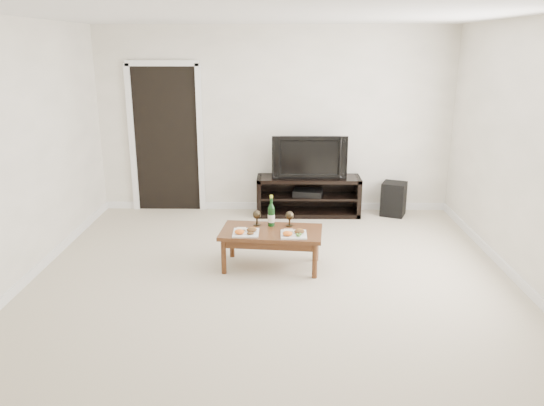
{
  "coord_description": "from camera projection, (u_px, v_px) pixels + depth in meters",
  "views": [
    {
      "loc": [
        0.08,
        -4.74,
        2.33
      ],
      "look_at": [
        -0.01,
        0.71,
        0.7
      ],
      "focal_mm": 35.0,
      "sensor_mm": 36.0,
      "label": 1
    }
  ],
  "objects": [
    {
      "name": "subwoofer",
      "position": [
        394.0,
        199.0,
        7.5
      ],
      "size": [
        0.41,
        0.41,
        0.47
      ],
      "primitive_type": "cube",
      "rotation": [
        0.0,
        0.0,
        -0.38
      ],
      "color": "black",
      "rests_on": "ground"
    },
    {
      "name": "ceiling",
      "position": [
        272.0,
        9.0,
        4.46
      ],
      "size": [
        5.0,
        5.5,
        0.04
      ],
      "primitive_type": "cube",
      "color": "white",
      "rests_on": "back_wall"
    },
    {
      "name": "floor",
      "position": [
        272.0,
        292.0,
        5.21
      ],
      "size": [
        5.5,
        5.5,
        0.0
      ],
      "primitive_type": "plane",
      "color": "beige",
      "rests_on": "ground"
    },
    {
      "name": "media_console",
      "position": [
        308.0,
        196.0,
        7.52
      ],
      "size": [
        1.45,
        0.45,
        0.55
      ],
      "primitive_type": "cube",
      "color": "black",
      "rests_on": "ground"
    },
    {
      "name": "wine_bottle",
      "position": [
        271.0,
        211.0,
        5.78
      ],
      "size": [
        0.07,
        0.07,
        0.35
      ],
      "primitive_type": "cylinder",
      "color": "#0E3311",
      "rests_on": "coffee_table"
    },
    {
      "name": "coffee_table",
      "position": [
        271.0,
        249.0,
        5.74
      ],
      "size": [
        1.13,
        0.69,
        0.42
      ],
      "primitive_type": "cube",
      "rotation": [
        0.0,
        0.0,
        -0.1
      ],
      "color": "#562D17",
      "rests_on": "ground"
    },
    {
      "name": "av_receiver",
      "position": [
        308.0,
        193.0,
        7.49
      ],
      "size": [
        0.44,
        0.36,
        0.08
      ],
      "primitive_type": "cube",
      "rotation": [
        0.0,
        0.0,
        -0.16
      ],
      "color": "black",
      "rests_on": "media_console"
    },
    {
      "name": "plate_right",
      "position": [
        294.0,
        232.0,
        5.52
      ],
      "size": [
        0.27,
        0.27,
        0.07
      ],
      "primitive_type": "cube",
      "color": "white",
      "rests_on": "coffee_table"
    },
    {
      "name": "back_wall",
      "position": [
        275.0,
        121.0,
        7.49
      ],
      "size": [
        5.0,
        0.04,
        2.6
      ],
      "primitive_type": "cube",
      "color": "white",
      "rests_on": "ground"
    },
    {
      "name": "doorway",
      "position": [
        166.0,
        140.0,
        7.56
      ],
      "size": [
        0.9,
        0.02,
        2.05
      ],
      "primitive_type": "cube",
      "color": "black",
      "rests_on": "ground"
    },
    {
      "name": "plate_left",
      "position": [
        246.0,
        231.0,
        5.57
      ],
      "size": [
        0.27,
        0.27,
        0.07
      ],
      "primitive_type": "cube",
      "color": "white",
      "rests_on": "coffee_table"
    },
    {
      "name": "goblet_left",
      "position": [
        257.0,
        218.0,
        5.83
      ],
      "size": [
        0.09,
        0.09,
        0.17
      ],
      "primitive_type": null,
      "color": "#322A1B",
      "rests_on": "coffee_table"
    },
    {
      "name": "television",
      "position": [
        309.0,
        156.0,
        7.35
      ],
      "size": [
        1.04,
        0.15,
        0.6
      ],
      "primitive_type": "imported",
      "rotation": [
        0.0,
        0.0,
        0.01
      ],
      "color": "black",
      "rests_on": "media_console"
    },
    {
      "name": "goblet_right",
      "position": [
        290.0,
        219.0,
        5.8
      ],
      "size": [
        0.09,
        0.09,
        0.17
      ],
      "primitive_type": null,
      "color": "#322A1B",
      "rests_on": "coffee_table"
    }
  ]
}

